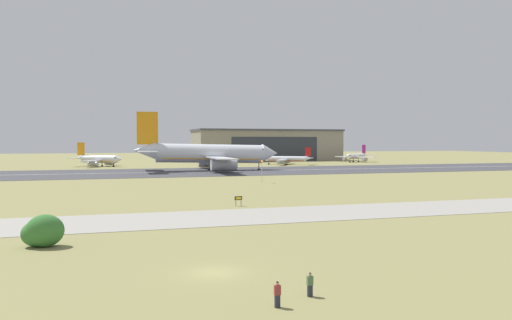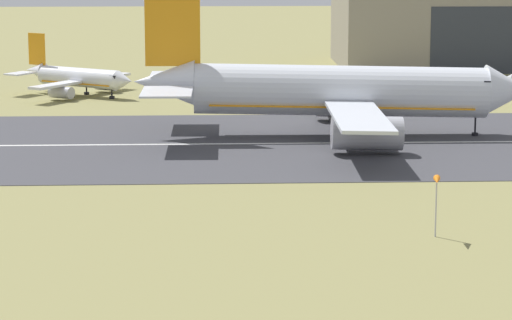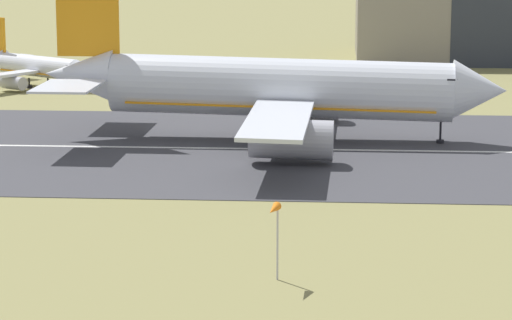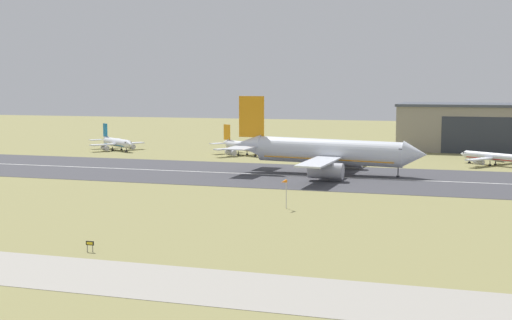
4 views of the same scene
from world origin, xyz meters
name	(u,v)px [view 2 (image 2 of 4)]	position (x,y,z in m)	size (l,w,h in m)	color
ground_plane	(79,298)	(0.00, 63.22, 0.00)	(681.24, 681.24, 0.00)	olive
runway_strip	(129,145)	(0.00, 126.44, 0.03)	(441.24, 47.66, 0.06)	#3D3D42
runway_centreline	(129,145)	(0.00, 126.44, 0.07)	(397.12, 0.70, 0.01)	silver
airplane_landing	(337,92)	(26.19, 131.46, 5.72)	(50.85, 52.41, 20.02)	silver
airplane_parked_west	(78,78)	(-10.67, 171.94, 2.90)	(21.59, 21.31, 9.67)	silver
windsock_pole	(437,184)	(28.79, 78.70, 4.89)	(0.96, 2.26, 5.51)	#B7B7BC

